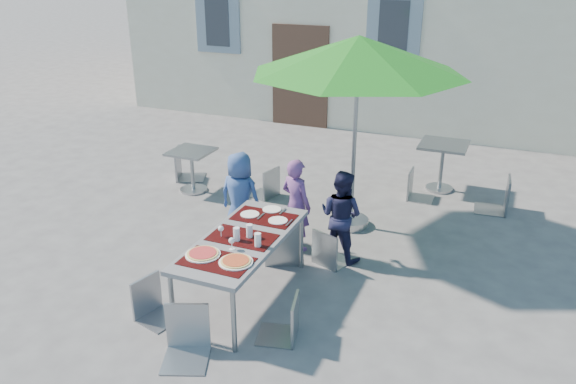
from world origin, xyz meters
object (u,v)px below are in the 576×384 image
at_px(child_2, 341,216).
at_px(chair_5, 184,305).
at_px(dining_table, 242,242).
at_px(chair_0, 252,211).
at_px(bg_chair_l_1, 418,168).
at_px(pizza_near_left, 203,254).
at_px(chair_2, 330,228).
at_px(cafe_table_0, 192,165).
at_px(cafe_table_1, 442,158).
at_px(bg_chair_r_0, 267,165).
at_px(child_1, 296,205).
at_px(chair_4, 286,295).
at_px(chair_1, 284,216).
at_px(bg_chair_r_1, 503,174).
at_px(pizza_near_right, 236,261).
at_px(chair_3, 150,276).
at_px(patio_umbrella, 358,56).
at_px(child_0, 240,196).
at_px(bg_chair_l_0, 183,145).

xyz_separation_m(child_2, chair_5, (-0.76, -2.36, -0.02)).
bearing_deg(dining_table, child_2, 61.62).
distance_m(chair_0, bg_chair_l_1, 3.00).
xyz_separation_m(pizza_near_left, chair_2, (0.81, 1.57, -0.27)).
bearing_deg(cafe_table_0, cafe_table_1, 23.48).
height_order(child_2, chair_5, child_2).
height_order(chair_0, chair_5, chair_0).
xyz_separation_m(bg_chair_r_0, bg_chair_l_1, (2.19, 0.84, -0.02)).
height_order(child_1, chair_4, child_1).
distance_m(chair_1, cafe_table_1, 3.46).
bearing_deg(bg_chair_r_1, cafe_table_1, 150.44).
xyz_separation_m(chair_4, chair_5, (-0.77, -0.60, 0.06)).
bearing_deg(pizza_near_right, chair_1, 93.97).
bearing_deg(chair_4, pizza_near_right, -176.68).
bearing_deg(chair_4, bg_chair_r_1, 66.60).
relative_size(chair_3, patio_umbrella, 0.30).
height_order(child_2, cafe_table_1, child_2).
bearing_deg(chair_0, bg_chair_r_1, 41.60).
distance_m(bg_chair_r_0, cafe_table_1, 2.82).
distance_m(chair_0, chair_2, 1.02).
relative_size(child_1, cafe_table_0, 1.78).
xyz_separation_m(pizza_near_left, bg_chair_l_1, (1.40, 4.06, -0.27)).
bearing_deg(bg_chair_r_0, cafe_table_0, -168.33).
height_order(pizza_near_left, chair_4, chair_4).
xyz_separation_m(chair_4, bg_chair_l_1, (0.50, 4.04, 0.00)).
bearing_deg(bg_chair_l_1, chair_1, -112.92).
relative_size(dining_table, child_2, 1.59).
bearing_deg(chair_4, pizza_near_left, -178.49).
distance_m(chair_3, patio_umbrella, 3.69).
xyz_separation_m(pizza_near_right, chair_0, (-0.58, 1.53, -0.21)).
relative_size(pizza_near_right, chair_0, 0.35).
bearing_deg(bg_chair_l_1, patio_umbrella, -116.09).
xyz_separation_m(patio_umbrella, bg_chair_r_0, (-1.53, 0.50, -1.84)).
bearing_deg(dining_table, child_0, 118.34).
bearing_deg(chair_1, chair_0, 166.88).
height_order(pizza_near_right, child_2, child_2).
bearing_deg(chair_4, chair_2, 92.82).
height_order(chair_0, chair_3, chair_0).
bearing_deg(dining_table, patio_umbrella, 75.98).
xyz_separation_m(bg_chair_l_0, bg_chair_r_0, (1.64, -0.18, -0.08)).
height_order(chair_2, bg_chair_r_1, bg_chair_r_1).
distance_m(child_0, cafe_table_1, 3.55).
bearing_deg(chair_1, bg_chair_l_1, 67.08).
bearing_deg(chair_3, bg_chair_r_1, 53.26).
height_order(cafe_table_1, bg_chair_l_1, bg_chair_l_1).
bearing_deg(pizza_near_right, chair_5, -113.64).
distance_m(chair_2, cafe_table_0, 3.14).
xyz_separation_m(chair_5, bg_chair_r_1, (2.50, 4.61, 0.04)).
relative_size(dining_table, chair_1, 1.75).
relative_size(chair_3, chair_5, 0.89).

